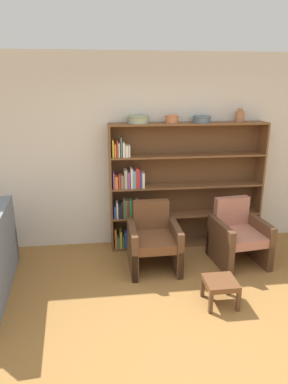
% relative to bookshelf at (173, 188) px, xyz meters
% --- Properties ---
extents(ground_plane, '(24.00, 24.00, 0.00)m').
position_rel_bookshelf_xyz_m(ground_plane, '(-0.17, -2.18, -0.87)').
color(ground_plane, olive).
extents(wall_back, '(12.00, 0.06, 2.75)m').
position_rel_bookshelf_xyz_m(wall_back, '(-0.17, 0.17, 0.50)').
color(wall_back, silver).
rests_on(wall_back, ground).
extents(bookshelf, '(2.22, 0.30, 1.82)m').
position_rel_bookshelf_xyz_m(bookshelf, '(0.00, 0.00, 0.00)').
color(bookshelf, brown).
rests_on(bookshelf, ground).
extents(bowl_slate, '(0.30, 0.30, 0.11)m').
position_rel_bookshelf_xyz_m(bowl_slate, '(-0.50, -0.02, 1.00)').
color(bowl_slate, gray).
rests_on(bowl_slate, bookshelf).
extents(bowl_stoneware, '(0.19, 0.19, 0.11)m').
position_rel_bookshelf_xyz_m(bowl_stoneware, '(-0.04, -0.02, 1.01)').
color(bowl_stoneware, '#C67547').
rests_on(bowl_stoneware, bookshelf).
extents(bowl_cream, '(0.26, 0.26, 0.09)m').
position_rel_bookshelf_xyz_m(bowl_cream, '(0.37, -0.02, 1.00)').
color(bowl_cream, slate).
rests_on(bowl_cream, bookshelf).
extents(vase_tall, '(0.13, 0.13, 0.19)m').
position_rel_bookshelf_xyz_m(vase_tall, '(0.91, -0.02, 1.02)').
color(vase_tall, '#A36647').
rests_on(vase_tall, bookshelf).
extents(armchair_leather, '(0.65, 0.69, 0.85)m').
position_rel_bookshelf_xyz_m(armchair_leather, '(-0.38, -0.65, -0.49)').
color(armchair_leather, brown).
rests_on(armchair_leather, ground).
extents(armchair_cushioned, '(0.71, 0.75, 0.85)m').
position_rel_bookshelf_xyz_m(armchair_cushioned, '(0.77, -0.65, -0.49)').
color(armchair_cushioned, brown).
rests_on(armchair_cushioned, ground).
extents(footstool, '(0.34, 0.34, 0.29)m').
position_rel_bookshelf_xyz_m(footstool, '(0.23, -1.55, -0.64)').
color(footstool, brown).
rests_on(footstool, ground).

